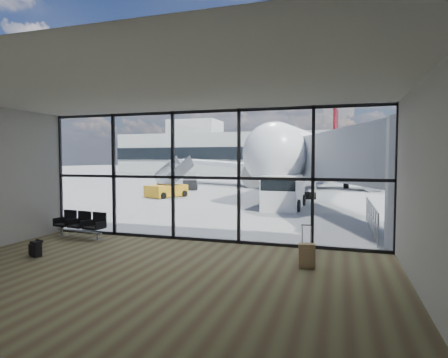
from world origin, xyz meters
The scene contains 22 objects.
ground centered at (0.00, 40.00, 0.00)m, with size 220.00×220.00×0.00m, color slate.
lounge_shell centered at (0.00, -4.80, 2.65)m, with size 12.02×8.01×4.51m.
glass_curtain_wall centered at (0.00, 0.00, 2.25)m, with size 12.10×0.12×4.50m.
jet_bridge centered at (4.90, 7.07, 2.76)m, with size 8.00×16.50×4.33m.
apron_railing centered at (5.60, 3.50, 0.72)m, with size 0.06×5.46×1.11m.
far_terminal centered at (-0.59, 61.97, 4.21)m, with size 80.00×12.20×11.00m.
tree_0 centered at (-45.00, 72.00, 4.63)m, with size 4.95×4.95×7.12m.
tree_1 centered at (-39.00, 72.00, 5.25)m, with size 5.61×5.61×8.07m.
tree_2 centered at (-33.00, 72.00, 5.88)m, with size 6.27×6.27×9.03m.
tree_3 centered at (-27.00, 72.00, 4.63)m, with size 4.95×4.95×7.12m.
tree_4 centered at (-21.00, 72.00, 5.25)m, with size 5.61×5.61×8.07m.
tree_5 centered at (-15.00, 72.00, 5.88)m, with size 6.27×6.27×9.03m.
seating_row centered at (-4.53, -0.69, 0.52)m, with size 2.10×0.87×0.94m.
backpack centered at (-3.98, -3.41, 0.24)m, with size 0.38×0.38×0.49m.
suitcase centered at (3.62, -2.23, 0.34)m, with size 0.45×0.35×1.12m.
airliner centered at (2.14, 27.65, 3.08)m, with size 33.83×39.28×10.12m.
service_van centered at (1.30, 9.58, 0.99)m, with size 2.19×4.46×1.93m.
belt_loader centered at (-9.17, 20.78, 0.54)m, with size 2.33×3.65×1.60m.
mobile_stairs centered at (-8.05, 13.59, 0.59)m, with size 2.81×3.85×2.47m.
traffic_cone_a centered at (1.65, 10.99, 0.27)m, with size 0.39×0.39×0.56m.
traffic_cone_b centered at (-0.17, 13.39, 0.28)m, with size 0.42×0.42×0.60m.
traffic_cone_c centered at (1.52, 14.02, 0.32)m, with size 0.47×0.47×0.67m.
Camera 1 is at (4.42, -12.00, 2.82)m, focal length 30.00 mm.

